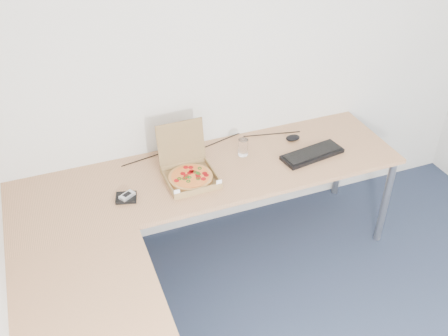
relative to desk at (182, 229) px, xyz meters
name	(u,v)px	position (x,y,z in m)	size (l,w,h in m)	color
room_shell	(444,229)	(0.82, -0.97, 0.55)	(3.50, 3.50, 2.50)	silver
desk	(182,229)	(0.00, 0.00, 0.00)	(2.50, 2.20, 0.73)	tan
pizza_box	(190,174)	(0.18, 0.39, 0.07)	(0.31, 0.36, 0.31)	olive
drinking_glass	(243,147)	(0.59, 0.52, 0.09)	(0.07, 0.07, 0.12)	white
keyboard	(312,154)	(1.02, 0.34, 0.04)	(0.43, 0.15, 0.03)	black
mouse	(293,138)	(0.99, 0.56, 0.05)	(0.10, 0.07, 0.04)	black
wallet	(126,198)	(-0.23, 0.34, 0.04)	(0.12, 0.10, 0.02)	black
phone	(127,196)	(-0.23, 0.33, 0.06)	(0.09, 0.05, 0.02)	#B2B5BA
cable_bundle	(209,145)	(0.42, 0.71, 0.03)	(0.62, 0.04, 0.01)	black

